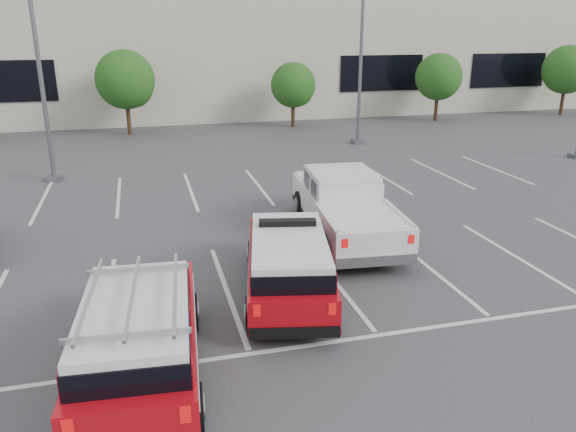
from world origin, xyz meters
name	(u,v)px	position (x,y,z in m)	size (l,w,h in m)	color
ground	(332,279)	(0.00, 0.00, 0.00)	(120.00, 120.00, 0.00)	#3B3B3E
stall_markings	(287,222)	(0.00, 4.50, 0.01)	(23.00, 15.00, 0.01)	silver
convention_building	(196,45)	(0.18, 31.86, 4.72)	(60.00, 16.99, 13.20)	beige
tree_mid_left	(127,82)	(-4.91, 22.05, 3.04)	(3.37, 3.37, 4.85)	#3F2B19
tree_mid_right	(294,87)	(5.09, 22.05, 2.50)	(2.77, 2.77, 3.99)	#3F2B19
tree_right	(439,78)	(15.09, 22.05, 2.77)	(3.07, 3.07, 4.42)	#3F2B19
tree_far_right	(567,71)	(25.09, 22.05, 3.04)	(3.37, 3.37, 4.85)	#3F2B19
light_pole_left	(37,50)	(-8.00, 12.00, 5.19)	(0.90, 0.60, 10.24)	#59595E
light_pole_mid	(361,44)	(7.00, 16.00, 5.19)	(0.90, 0.60, 10.24)	#59595E
fire_chief_suv	(288,268)	(-1.32, -0.61, 0.72)	(2.83, 5.29, 1.76)	#A80810
white_pickup	(345,212)	(1.37, 2.86, 0.76)	(2.72, 6.38, 1.90)	silver
ladder_suv	(140,342)	(-4.72, -3.18, 0.78)	(2.34, 5.10, 1.96)	#A80810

